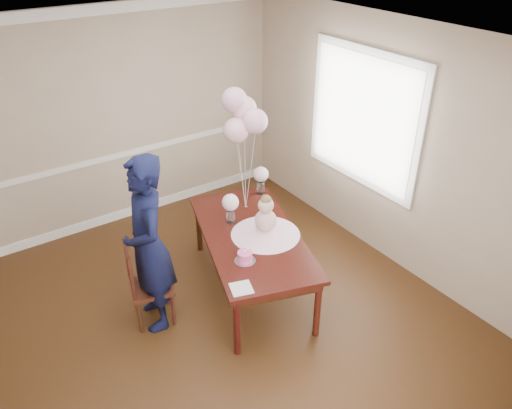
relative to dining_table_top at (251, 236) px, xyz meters
The scene contains 48 objects.
floor 0.97m from the dining_table_top, 150.76° to the right, with size 4.50×5.00×0.00m, color black.
ceiling 2.14m from the dining_table_top, 150.76° to the right, with size 4.50×5.00×0.02m, color white.
wall_back 2.34m from the dining_table_top, 105.57° to the left, with size 4.50×0.02×2.70m, color tan.
wall_right 1.81m from the dining_table_top, 11.57° to the right, with size 0.02×5.00×2.70m, color tan.
chair_rail_trim 2.25m from the dining_table_top, 105.64° to the left, with size 4.50×0.02×0.07m, color white.
crown_molding 2.97m from the dining_table_top, 105.64° to the left, with size 4.50×0.02×0.12m, color white.
baseboard_trim 2.32m from the dining_table_top, 105.64° to the left, with size 4.50×0.02×0.12m, color white.
window_frame 1.85m from the dining_table_top, ahead, with size 0.02×1.66×1.56m, color white.
window_blinds 1.84m from the dining_table_top, ahead, with size 0.01×1.50×1.40m, color white.
dining_table_top is the anchor object (origin of this frame).
table_apron 0.07m from the dining_table_top, 90.00° to the right, with size 0.84×1.77×0.09m, color black.
table_leg_fl 1.01m from the dining_table_top, 131.81° to the right, with size 0.07×0.07×0.65m, color black.
table_leg_fr 1.01m from the dining_table_top, 82.73° to the right, with size 0.07×0.07×0.65m, color black.
table_leg_bl 1.01m from the dining_table_top, 97.27° to the left, with size 0.07×0.07×0.65m, color black.
table_leg_br 1.01m from the dining_table_top, 48.19° to the left, with size 0.07×0.07×0.65m, color black.
baby_skirt 0.16m from the dining_table_top, 35.71° to the right, with size 0.71×0.71×0.09m, color #FFBBD5.
baby_torso 0.24m from the dining_table_top, 35.71° to the right, with size 0.22×0.22×0.22m, color pink.
baby_head 0.40m from the dining_table_top, 35.71° to the right, with size 0.16×0.16×0.16m, color beige.
baby_hair 0.45m from the dining_table_top, 35.71° to the right, with size 0.11×0.11×0.11m, color brown.
cake_platter 0.46m from the dining_table_top, 131.23° to the right, with size 0.21×0.21×0.01m, color silver.
birthday_cake 0.47m from the dining_table_top, 131.23° to the right, with size 0.14×0.14×0.09m, color #F34C98.
cake_flower_a 0.48m from the dining_table_top, 131.23° to the right, with size 0.03×0.03×0.03m, color white.
cake_flower_b 0.45m from the dining_table_top, 128.84° to the right, with size 0.03×0.03×0.03m, color silver.
rose_vase_near 0.33m from the dining_table_top, 99.29° to the left, with size 0.09×0.09×0.15m, color silver.
roses_near 0.41m from the dining_table_top, 99.29° to the left, with size 0.18×0.18×0.18m, color white.
rose_vase_far 0.88m from the dining_table_top, 48.64° to the left, with size 0.09×0.09×0.15m, color silver.
roses_far 0.91m from the dining_table_top, 48.64° to the left, with size 0.18×0.18×0.18m, color #FFD5DD.
napkin 0.86m from the dining_table_top, 129.65° to the right, with size 0.19×0.19×0.01m, color silver.
balloon_weight 0.52m from the dining_table_top, 62.42° to the left, with size 0.04×0.04×0.02m, color silver.
balloon_a 1.09m from the dining_table_top, 72.73° to the left, with size 0.26×0.26×0.26m, color #EDA7B8.
balloon_b 1.17m from the dining_table_top, 50.93° to the left, with size 0.26×0.26×0.26m, color #E8A4C6.
balloon_c 1.30m from the dining_table_top, 62.27° to the left, with size 0.26×0.26×0.26m, color #EDA8B9.
balloon_d 1.39m from the dining_table_top, 71.02° to the left, with size 0.26×0.26×0.26m, color #DA9BBA.
balloon_ribbon_a 0.67m from the dining_table_top, 67.53° to the left, with size 0.00×0.00×0.78m, color silver.
balloon_ribbon_b 0.69m from the dining_table_top, 56.78° to the left, with size 0.00×0.00×0.88m, color white.
balloon_ribbon_c 0.77m from the dining_table_top, 62.34° to the left, with size 0.00×0.00×0.97m, color white.
balloon_ribbon_d 0.80m from the dining_table_top, 67.11° to the left, with size 0.00×0.00×1.06m, color silver.
dining_chair_seat 1.11m from the dining_table_top, behind, with size 0.39×0.39×0.04m, color #3A1910.
chair_leg_fl 1.35m from the dining_table_top, behind, with size 0.04×0.04×0.38m, color #34190E.
chair_leg_fr 1.07m from the dining_table_top, behind, with size 0.04×0.04×0.38m, color #36130E.
chair_leg_bl 1.32m from the dining_table_top, 163.10° to the left, with size 0.04×0.04×0.38m, color #3B1410.
chair_leg_br 1.03m from the dining_table_top, 162.53° to the left, with size 0.04×0.04×0.38m, color #3C1610.
chair_back_post_l 1.28m from the dining_table_top, behind, with size 0.04×0.04×0.50m, color #36140E.
chair_back_post_r 1.25m from the dining_table_top, 163.12° to the left, with size 0.04×0.04×0.50m, color black.
chair_slat_low 1.26m from the dining_table_top, behind, with size 0.03×0.36×0.04m, color black.
chair_slat_mid 1.25m from the dining_table_top, behind, with size 0.03×0.36×0.04m, color #3A1310.
chair_slat_top 1.26m from the dining_table_top, behind, with size 0.03×0.36×0.04m, color #3D1510.
woman 1.08m from the dining_table_top, behind, with size 0.65×0.44×1.79m, color black.
Camera 1 is at (-1.75, -3.18, 3.57)m, focal length 35.00 mm.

